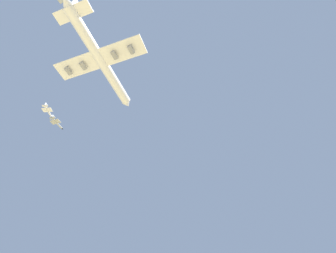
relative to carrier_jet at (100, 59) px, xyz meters
The scene contains 4 objects.
carrier_jet is the anchor object (origin of this frame).
chase_jet_lead 80.08m from the carrier_jet, 23.62° to the left, with size 14.66×10.05×4.00m.
chase_jet_left_wing 43.54m from the carrier_jet, 116.74° to the left, with size 12.16×13.43×4.00m.
chase_jet_right_wing 77.79m from the carrier_jet, 16.47° to the left, with size 13.24×12.39×4.00m.
Camera 1 is at (-39.38, 68.28, 2.92)m, focal length 24.81 mm.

